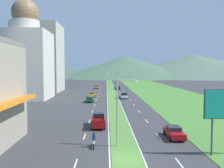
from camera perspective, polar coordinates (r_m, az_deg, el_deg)
ground_plane at (r=25.22m, az=3.62°, el=-17.87°), size 600.00×600.00×0.00m
grass_median at (r=83.90m, az=0.05°, el=-2.66°), size 3.20×240.00×0.06m
grass_verge_right at (r=86.89m, az=13.77°, el=-2.55°), size 24.00×240.00×0.06m
lane_dash_left_2 at (r=24.30m, az=-8.89°, el=-18.75°), size 0.16×2.80×0.01m
lane_dash_left_3 at (r=33.17m, az=-6.71°, el=-12.55°), size 0.16×2.80×0.01m
lane_dash_left_4 at (r=42.30m, az=-5.51°, el=-8.99°), size 0.16×2.80×0.01m
lane_dash_left_5 at (r=51.54m, az=-4.75°, el=-6.69°), size 0.16×2.80×0.01m
lane_dash_left_6 at (r=60.85m, az=-4.23°, el=-5.10°), size 0.16×2.80×0.01m
lane_dash_left_7 at (r=70.19m, az=-3.84°, el=-3.93°), size 0.16×2.80×0.01m
lane_dash_left_8 at (r=79.56m, az=-3.55°, el=-3.03°), size 0.16×2.80×0.01m
lane_dash_left_9 at (r=88.95m, az=-3.32°, el=-2.32°), size 0.16×2.80×0.01m
lane_dash_left_10 at (r=98.35m, az=-3.14°, el=-1.75°), size 0.16×2.80×0.01m
lane_dash_left_11 at (r=107.75m, az=-2.98°, el=-1.28°), size 0.16×2.80×0.01m
lane_dash_left_12 at (r=117.17m, az=-2.85°, el=-0.88°), size 0.16×2.80×0.01m
lane_dash_right_2 at (r=25.16m, az=16.12°, el=-18.05°), size 0.16×2.80×0.01m
lane_dash_right_3 at (r=33.81m, az=11.20°, el=-12.29°), size 0.16×2.80×0.01m
lane_dash_right_4 at (r=42.80m, az=8.41°, el=-8.86°), size 0.16×2.80×0.01m
lane_dash_right_5 at (r=51.95m, az=6.63°, el=-6.62°), size 0.16×2.80×0.01m
lane_dash_right_6 at (r=61.20m, az=5.39°, el=-5.05°), size 0.16×2.80×0.01m
lane_dash_right_7 at (r=70.49m, az=4.49°, el=-3.90°), size 0.16×2.80×0.01m
lane_dash_right_8 at (r=79.83m, az=3.79°, el=-3.01°), size 0.16×2.80×0.01m
lane_dash_right_9 at (r=89.19m, az=3.25°, el=-2.31°), size 0.16×2.80×0.01m
lane_dash_right_10 at (r=98.56m, az=2.80°, el=-1.74°), size 0.16×2.80×0.01m
lane_dash_right_11 at (r=107.95m, az=2.44°, el=-1.27°), size 0.16×2.80×0.01m
lane_dash_right_12 at (r=117.35m, az=2.13°, el=-0.87°), size 0.16×2.80×0.01m
edge_line_median_left at (r=83.88m, az=-1.15°, el=-2.68°), size 0.16×240.00×0.01m
edge_line_median_right at (r=83.97m, az=1.24°, el=-2.67°), size 0.16×240.00×0.01m
domed_building at (r=77.66m, az=-20.14°, el=5.96°), size 14.24×14.24×30.53m
midrise_colored at (r=101.14m, az=-17.26°, el=5.99°), size 17.54×17.54×27.35m
hill_far_left at (r=291.59m, az=-19.36°, el=3.75°), size 170.50×170.50×21.66m
hill_far_center at (r=265.09m, az=3.44°, el=4.18°), size 153.15×153.15×23.51m
hill_far_right at (r=302.84m, az=19.09°, el=4.24°), size 204.78×204.78×26.84m
street_lamp_near at (r=27.94m, az=1.86°, el=-5.72°), size 2.58×0.37×8.12m
street_lamp_mid at (r=59.05m, az=1.08°, el=-0.43°), size 3.07×0.28×8.68m
car_0 at (r=33.27m, az=14.82°, el=-11.21°), size 2.04×4.70×1.54m
car_1 at (r=116.64m, az=1.23°, el=-0.53°), size 1.95×4.29×1.44m
car_2 at (r=105.15m, az=1.51°, el=-0.95°), size 1.95×4.26×1.62m
car_3 at (r=110.55m, az=-3.79°, el=-0.74°), size 1.95×4.09×1.58m
car_4 at (r=78.16m, az=-4.95°, el=-2.61°), size 1.86×4.03×1.42m
car_5 at (r=111.40m, az=1.35°, el=-0.70°), size 2.01×4.60×1.56m
car_7 at (r=65.98m, az=-5.47°, el=-3.78°), size 2.01×4.12×1.46m
pickup_truck_0 at (r=73.73m, az=2.81°, el=-2.79°), size 2.18×5.40×2.00m
pickup_truck_1 at (r=38.30m, az=-3.28°, el=-8.82°), size 2.18×5.40×2.00m
motorcycle_rider at (r=28.62m, az=-4.42°, el=-13.64°), size 0.36×2.00×1.80m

